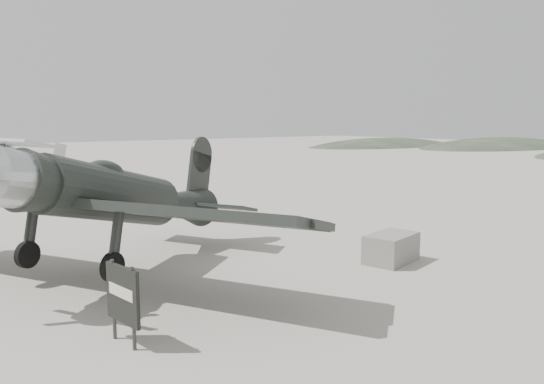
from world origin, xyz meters
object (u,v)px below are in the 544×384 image
at_px(lowwing_monoplane, 119,197).
at_px(sign_board, 123,296).
at_px(equipment_block, 391,248).
at_px(highwing_monoplane, 4,149).

height_order(lowwing_monoplane, sign_board, lowwing_monoplane).
relative_size(equipment_block, sign_board, 1.08).
height_order(highwing_monoplane, equipment_block, highwing_monoplane).
xyz_separation_m(equipment_block, sign_board, (-7.62, -0.69, 0.46)).
bearing_deg(highwing_monoplane, sign_board, -112.58).
distance_m(lowwing_monoplane, equipment_block, 7.10).
height_order(equipment_block, sign_board, sign_board).
height_order(highwing_monoplane, sign_board, highwing_monoplane).
distance_m(lowwing_monoplane, highwing_monoplane, 24.05).
xyz_separation_m(lowwing_monoplane, equipment_block, (6.02, -3.46, -1.51)).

